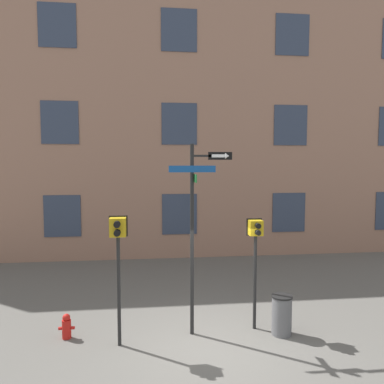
# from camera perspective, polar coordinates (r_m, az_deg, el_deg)

# --- Properties ---
(ground_plane) EXTENTS (60.00, 60.00, 0.00)m
(ground_plane) POSITION_cam_1_polar(r_m,az_deg,el_deg) (8.89, 2.68, -22.74)
(ground_plane) COLOR #595651
(building_facade) EXTENTS (24.00, 0.63, 11.34)m
(building_facade) POSITION_cam_1_polar(r_m,az_deg,el_deg) (16.09, -2.04, 10.22)
(building_facade) COLOR #936B56
(building_facade) RESTS_ON ground_plane
(street_sign_pole) EXTENTS (1.47, 0.70, 4.50)m
(street_sign_pole) POSITION_cam_1_polar(r_m,az_deg,el_deg) (8.73, 0.51, -4.65)
(street_sign_pole) COLOR black
(street_sign_pole) RESTS_ON ground_plane
(pedestrian_signal_left) EXTENTS (0.41, 0.40, 2.90)m
(pedestrian_signal_left) POSITION_cam_1_polar(r_m,az_deg,el_deg) (8.39, -11.20, -7.74)
(pedestrian_signal_left) COLOR black
(pedestrian_signal_left) RESTS_ON ground_plane
(pedestrian_signal_right) EXTENTS (0.38, 0.40, 2.71)m
(pedestrian_signal_right) POSITION_cam_1_polar(r_m,az_deg,el_deg) (9.23, 9.65, -7.75)
(pedestrian_signal_right) COLOR black
(pedestrian_signal_right) RESTS_ON ground_plane
(fire_hydrant) EXTENTS (0.36, 0.20, 0.58)m
(fire_hydrant) POSITION_cam_1_polar(r_m,az_deg,el_deg) (9.65, -18.57, -18.86)
(fire_hydrant) COLOR red
(fire_hydrant) RESTS_ON ground_plane
(trash_bin) EXTENTS (0.49, 0.49, 0.94)m
(trash_bin) POSITION_cam_1_polar(r_m,az_deg,el_deg) (9.54, 13.51, -17.76)
(trash_bin) COLOR #59595B
(trash_bin) RESTS_ON ground_plane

